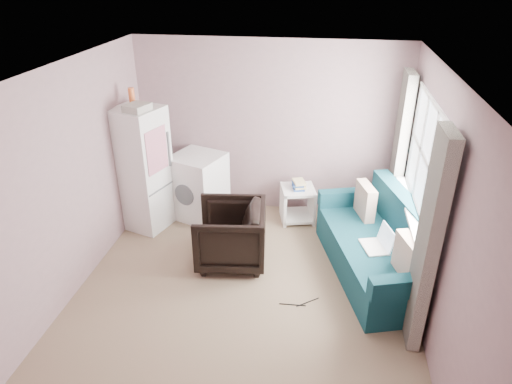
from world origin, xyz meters
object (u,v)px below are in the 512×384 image
armchair (230,232)px  sofa (382,249)px  side_table (298,201)px  fridge (143,168)px  washing_machine (198,185)px

armchair → sofa: size_ratio=0.38×
sofa → armchair: bearing=164.7°
armchair → side_table: armchair is taller
fridge → washing_machine: (0.65, 0.38, -0.38)m
armchair → fridge: size_ratio=0.43×
side_table → sofa: size_ratio=0.28×
armchair → side_table: 1.38m
armchair → fridge: (-1.35, 0.71, 0.45)m
sofa → side_table: bearing=117.4°
fridge → washing_machine: bearing=47.6°
fridge → sofa: bearing=6.0°
washing_machine → sofa: size_ratio=0.42×
washing_machine → armchair: bearing=-37.0°
armchair → washing_machine: (-0.70, 1.08, 0.07)m
armchair → fridge: fridge is taller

